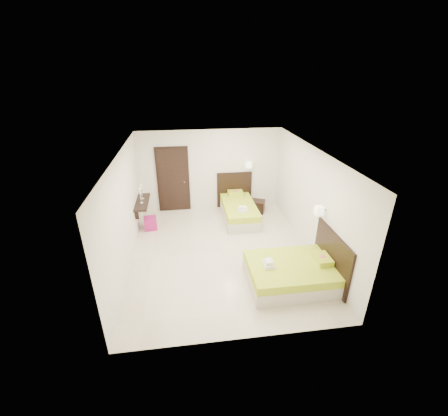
{
  "coord_description": "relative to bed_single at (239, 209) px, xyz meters",
  "views": [
    {
      "loc": [
        -0.83,
        -6.43,
        4.31
      ],
      "look_at": [
        0.1,
        0.3,
        1.1
      ],
      "focal_mm": 24.0,
      "sensor_mm": 36.0,
      "label": 1
    }
  ],
  "objects": [
    {
      "name": "bed_double",
      "position": [
        0.61,
        -3.26,
        -0.02
      ],
      "size": [
        1.85,
        1.57,
        1.53
      ],
      "color": "beige",
      "rests_on": "ground"
    },
    {
      "name": "bed_single",
      "position": [
        0.0,
        0.0,
        0.0
      ],
      "size": [
        1.16,
        1.93,
        1.59
      ],
      "color": "beige",
      "rests_on": "ground"
    },
    {
      "name": "door",
      "position": [
        -1.98,
        0.83,
        0.76
      ],
      "size": [
        1.02,
        0.15,
        2.14
      ],
      "color": "black",
      "rests_on": "ground"
    },
    {
      "name": "floor",
      "position": [
        -0.78,
        -1.87,
        -0.29
      ],
      "size": [
        5.5,
        5.5,
        0.0
      ],
      "primitive_type": "plane",
      "color": "beige",
      "rests_on": "ground"
    },
    {
      "name": "ottoman",
      "position": [
        -2.69,
        -0.36,
        -0.11
      ],
      "size": [
        0.4,
        0.4,
        0.35
      ],
      "primitive_type": "cube",
      "rotation": [
        0.0,
        0.0,
        0.12
      ],
      "color": "#941359",
      "rests_on": "ground"
    },
    {
      "name": "nightstand",
      "position": [
        0.69,
        0.32,
        -0.09
      ],
      "size": [
        0.56,
        0.53,
        0.39
      ],
      "primitive_type": "cube",
      "rotation": [
        0.0,
        0.0,
        -0.4
      ],
      "color": "black",
      "rests_on": "ground"
    },
    {
      "name": "console_shelf",
      "position": [
        -2.87,
        -0.27,
        0.53
      ],
      "size": [
        0.35,
        1.2,
        0.78
      ],
      "color": "black",
      "rests_on": "ground"
    }
  ]
}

